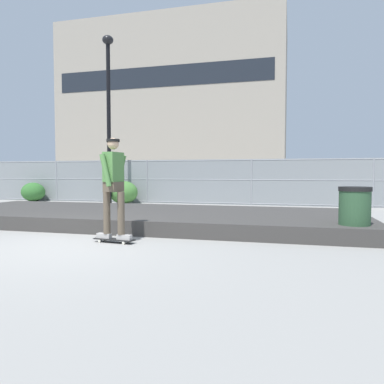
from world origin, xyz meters
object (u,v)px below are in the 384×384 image
Objects in this scene: skater at (114,181)px; shrub_center at (123,192)px; parked_car_near at (134,182)px; trash_bin at (355,214)px; shrub_left at (33,192)px; skateboard at (114,240)px; street_lamp at (109,100)px.

skater is 8.86m from shrub_center.
shrub_center is (-3.63, 8.05, -0.66)m from skater.
trash_bin is at bearing -49.54° from parked_car_near.
shrub_center is at bearing -73.02° from parked_car_near.
parked_car_near reaches higher than shrub_left.
skater is 11.58m from shrub_left.
skateboard is at bearing -135.00° from skater.
street_lamp is 3.80m from shrub_center.
skateboard is at bearing -45.08° from shrub_left.
shrub_left is (-8.16, 8.18, 0.37)m from skateboard.
street_lamp is (-3.99, 7.52, 3.09)m from skater.
parked_car_near is (-0.81, 4.35, -3.39)m from street_lamp.
shrub_left is (-8.16, 8.18, -0.71)m from skater.
parked_car_near is at bearing 112.00° from skateboard.
skateboard is 11.56m from shrub_left.
parked_car_near is at bearing 106.98° from shrub_center.
skater is 1.49× the size of shrub_center.
skater reaches higher than parked_car_near.
shrub_center is 10.47m from trash_bin.
parked_car_near is at bearing 130.46° from trash_bin.
skater is 9.06m from street_lamp.
skater is 0.42× the size of parked_car_near.
shrub_center is (4.53, -0.13, 0.05)m from shrub_left.
skateboard is 0.12× the size of street_lamp.
trash_bin reaches higher than skateboard.
shrub_left is 4.53m from shrub_center.
parked_car_near is 5.01m from shrub_left.
street_lamp reaches higher than skateboard.
parked_car_near reaches higher than shrub_center.
shrub_left is 14.28m from trash_bin.
skater is 1.80× the size of trash_bin.
trash_bin is (4.30, 1.21, -0.62)m from skater.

